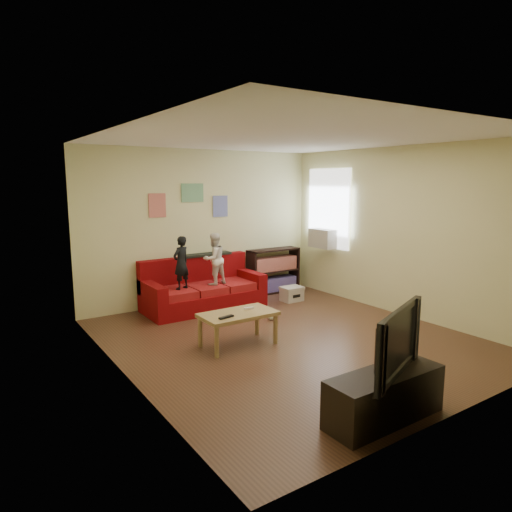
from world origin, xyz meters
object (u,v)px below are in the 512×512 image
sofa (202,291)px  tv_stand (385,396)px  bookshelf (273,273)px  television (387,340)px  coffee_table (238,317)px  file_box (292,294)px  child_a (181,263)px  child_b (214,259)px

sofa → tv_stand: (-0.34, -4.26, -0.07)m
bookshelf → tv_stand: 4.92m
bookshelf → television: television is taller
sofa → coffee_table: 1.94m
file_box → television: 4.25m
coffee_table → tv_stand: (0.10, -2.37, -0.16)m
sofa → child_a: (-0.45, -0.17, 0.56)m
sofa → child_b: 0.61m
television → coffee_table: bearing=70.6°
child_b → television: size_ratio=0.82×
child_a → television: child_a is taller
child_b → bookshelf: 1.64m
coffee_table → tv_stand: 2.37m
child_a → file_box: (2.00, -0.34, -0.72)m
child_b → television: child_b is taller
tv_stand → television: bearing=179.8°
bookshelf → television: 4.93m
coffee_table → bookshelf: bearing=45.2°
child_b → coffee_table: size_ratio=0.88×
sofa → tv_stand: bearing=-94.6°
bookshelf → sofa: bearing=-172.1°
file_box → television: bearing=-116.7°
child_a → television: 4.09m
sofa → child_a: bearing=-159.5°
sofa → file_box: bearing=-18.0°
sofa → child_a: child_a is taller
tv_stand → television: television is taller
child_b → file_box: bearing=155.1°
sofa → child_b: (0.15, -0.17, 0.56)m
child_a → coffee_table: 1.79m
sofa → child_b: bearing=-48.8°
sofa → bookshelf: 1.69m
child_b → file_box: size_ratio=2.28×
television → bookshelf: bearing=44.1°
sofa → child_a: size_ratio=2.33×
child_b → bookshelf: size_ratio=0.82×
coffee_table → file_box: size_ratio=2.59×
child_b → television: 4.12m
bookshelf → television: (-2.01, -4.49, 0.38)m
child_a → tv_stand: child_a is taller
file_box → tv_stand: 4.20m
coffee_table → file_box: 2.44m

